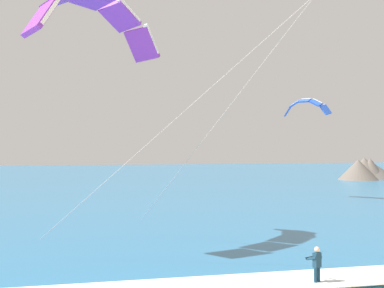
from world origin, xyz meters
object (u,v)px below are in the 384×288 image
(surfboard, at_px, (317,287))
(kite_primary, at_px, (96,16))
(kite_distant, at_px, (306,106))
(kitesurfer, at_px, (317,265))

(surfboard, distance_m, kite_primary, 18.40)
(surfboard, height_order, kite_primary, kite_primary)
(kite_primary, bearing_deg, kite_distant, 40.35)
(kite_primary, xyz_separation_m, kite_distant, (21.71, 18.45, -3.20))
(kite_distant, bearing_deg, kitesurfer, -114.94)
(surfboard, bearing_deg, kite_primary, 133.32)
(kitesurfer, distance_m, kite_primary, 17.74)
(kitesurfer, relative_size, kite_distant, 0.39)
(surfboard, xyz_separation_m, kite_primary, (-8.81, 9.34, 13.18))
(surfboard, height_order, kitesurfer, kitesurfer)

